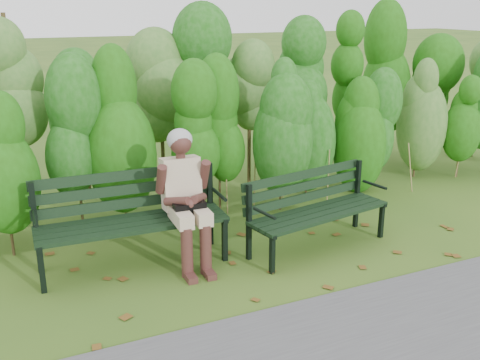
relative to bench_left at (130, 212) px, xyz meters
name	(u,v)px	position (x,y,z in m)	size (l,w,h in m)	color
ground	(254,259)	(1.15, -0.46, -0.54)	(80.00, 80.00, 0.00)	#33581A
hedge_band	(189,108)	(1.15, 1.40, 0.72)	(11.04, 1.67, 2.42)	#47381E
leaf_litter	(267,253)	(1.33, -0.40, -0.54)	(5.56, 2.20, 0.01)	brown
bench_left	(130,212)	(0.00, 0.00, 0.00)	(1.86, 0.68, 0.92)	black
bench_right	(314,204)	(1.87, -0.40, -0.07)	(1.68, 0.80, 0.80)	black
seated_woman	(185,190)	(0.51, -0.21, 0.22)	(0.54, 0.79, 1.35)	#BCB08C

